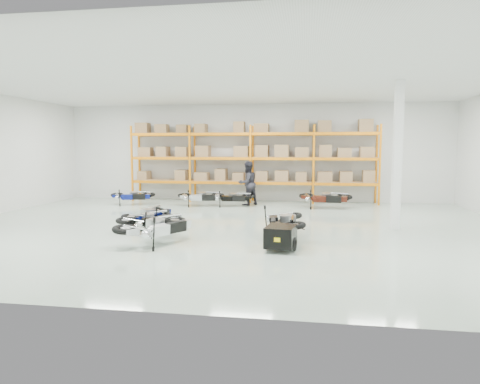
% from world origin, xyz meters
% --- Properties ---
extents(room, '(18.00, 18.00, 18.00)m').
position_xyz_m(room, '(0.00, 0.00, 2.25)').
color(room, '#AABDAB').
rests_on(room, ground).
extents(pallet_rack, '(11.28, 0.98, 3.62)m').
position_xyz_m(pallet_rack, '(-0.00, 6.45, 2.26)').
color(pallet_rack, orange).
rests_on(pallet_rack, ground).
extents(structural_column, '(0.25, 0.25, 4.50)m').
position_xyz_m(structural_column, '(5.20, 0.50, 2.25)').
color(structural_column, white).
rests_on(structural_column, ground).
extents(moto_blue_centre, '(1.17, 1.88, 1.14)m').
position_xyz_m(moto_blue_centre, '(-2.29, -0.49, 0.54)').
color(moto_blue_centre, '#060D44').
rests_on(moto_blue_centre, ground).
extents(moto_silver_left, '(1.82, 2.15, 1.25)m').
position_xyz_m(moto_silver_left, '(-1.30, -2.61, 0.59)').
color(moto_silver_left, silver).
rests_on(moto_silver_left, ground).
extents(moto_black_far_left, '(1.52, 1.80, 1.05)m').
position_xyz_m(moto_black_far_left, '(-2.11, -1.09, 0.49)').
color(moto_black_far_left, black).
rests_on(moto_black_far_left, ground).
extents(moto_touring_right, '(1.08, 1.96, 1.23)m').
position_xyz_m(moto_touring_right, '(1.90, -1.18, 0.58)').
color(moto_touring_right, black).
rests_on(moto_touring_right, ground).
extents(trailer, '(0.78, 1.46, 0.60)m').
position_xyz_m(trailer, '(1.90, -2.78, 0.35)').
color(trailer, black).
rests_on(trailer, ground).
extents(moto_back_a, '(1.80, 1.18, 1.07)m').
position_xyz_m(moto_back_a, '(-5.03, 4.61, 0.50)').
color(moto_back_a, navy).
rests_on(moto_back_a, ground).
extents(moto_back_b, '(1.84, 1.14, 1.12)m').
position_xyz_m(moto_back_b, '(-1.96, 4.66, 0.53)').
color(moto_back_b, '#A7ACB1').
rests_on(moto_back_b, ground).
extents(moto_back_c, '(1.67, 0.90, 1.05)m').
position_xyz_m(moto_back_c, '(-0.63, 4.78, 0.50)').
color(moto_back_c, black).
rests_on(moto_back_c, ground).
extents(moto_back_d, '(1.97, 1.14, 1.21)m').
position_xyz_m(moto_back_d, '(3.26, 4.74, 0.57)').
color(moto_back_d, '#40140C').
rests_on(moto_back_d, ground).
extents(person_back, '(1.17, 1.17, 1.91)m').
position_xyz_m(person_back, '(-0.02, 5.25, 0.95)').
color(person_back, black).
rests_on(person_back, ground).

